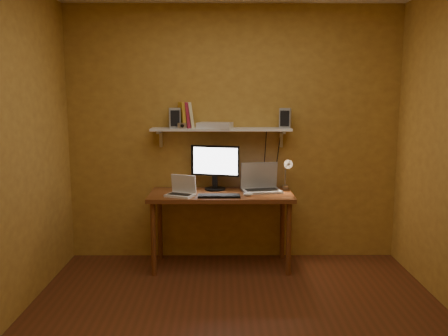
{
  "coord_description": "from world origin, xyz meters",
  "views": [
    {
      "loc": [
        -0.11,
        -3.27,
        1.72
      ],
      "look_at": [
        -0.1,
        1.18,
        1.01
      ],
      "focal_mm": 38.0,
      "sensor_mm": 36.0,
      "label": 1
    }
  ],
  "objects_px": {
    "speaker_right": "(285,118)",
    "router": "(215,125)",
    "laptop": "(260,184)",
    "desk_lamp": "(287,170)",
    "wall_shelf": "(221,130)",
    "netbook": "(182,190)",
    "keyboard": "(219,196)",
    "desk": "(221,202)",
    "mouse": "(248,194)",
    "monitor": "(215,165)",
    "speaker_left": "(175,118)",
    "shelf_camera": "(182,126)"
  },
  "relations": [
    {
      "from": "desk_lamp",
      "to": "router",
      "type": "relative_size",
      "value": 1.12
    },
    {
      "from": "shelf_camera",
      "to": "speaker_right",
      "type": "bearing_deg",
      "value": 3.19
    },
    {
      "from": "keyboard",
      "to": "shelf_camera",
      "type": "height_order",
      "value": "shelf_camera"
    },
    {
      "from": "netbook",
      "to": "wall_shelf",
      "type": "bearing_deg",
      "value": 62.21
    },
    {
      "from": "desk_lamp",
      "to": "shelf_camera",
      "type": "bearing_deg",
      "value": -179.77
    },
    {
      "from": "keyboard",
      "to": "mouse",
      "type": "xyz_separation_m",
      "value": [
        0.28,
        0.05,
        0.01
      ]
    },
    {
      "from": "netbook",
      "to": "speaker_right",
      "type": "xyz_separation_m",
      "value": [
        1.02,
        0.29,
        0.67
      ]
    },
    {
      "from": "laptop",
      "to": "keyboard",
      "type": "distance_m",
      "value": 0.51
    },
    {
      "from": "desk",
      "to": "laptop",
      "type": "bearing_deg",
      "value": 15.68
    },
    {
      "from": "speaker_right",
      "to": "router",
      "type": "distance_m",
      "value": 0.71
    },
    {
      "from": "monitor",
      "to": "router",
      "type": "bearing_deg",
      "value": 103.45
    },
    {
      "from": "netbook",
      "to": "desk_lamp",
      "type": "relative_size",
      "value": 0.82
    },
    {
      "from": "laptop",
      "to": "keyboard",
      "type": "xyz_separation_m",
      "value": [
        -0.42,
        -0.29,
        -0.06
      ]
    },
    {
      "from": "netbook",
      "to": "speaker_left",
      "type": "height_order",
      "value": "speaker_left"
    },
    {
      "from": "laptop",
      "to": "router",
      "type": "distance_m",
      "value": 0.74
    },
    {
      "from": "mouse",
      "to": "shelf_camera",
      "type": "xyz_separation_m",
      "value": [
        -0.65,
        0.26,
        0.64
      ]
    },
    {
      "from": "wall_shelf",
      "to": "mouse",
      "type": "xyz_separation_m",
      "value": [
        0.26,
        -0.33,
        -0.59
      ]
    },
    {
      "from": "monitor",
      "to": "speaker_right",
      "type": "xyz_separation_m",
      "value": [
        0.7,
        0.01,
        0.47
      ]
    },
    {
      "from": "keyboard",
      "to": "desk_lamp",
      "type": "xyz_separation_m",
      "value": [
        0.68,
        0.31,
        0.2
      ]
    },
    {
      "from": "desk_lamp",
      "to": "shelf_camera",
      "type": "distance_m",
      "value": 1.14
    },
    {
      "from": "monitor",
      "to": "speaker_left",
      "type": "height_order",
      "value": "speaker_left"
    },
    {
      "from": "netbook",
      "to": "desk_lamp",
      "type": "xyz_separation_m",
      "value": [
        1.04,
        0.24,
        0.15
      ]
    },
    {
      "from": "desk_lamp",
      "to": "speaker_right",
      "type": "relative_size",
      "value": 1.89
    },
    {
      "from": "netbook",
      "to": "mouse",
      "type": "xyz_separation_m",
      "value": [
        0.64,
        -0.02,
        -0.04
      ]
    },
    {
      "from": "laptop",
      "to": "router",
      "type": "bearing_deg",
      "value": 160.97
    },
    {
      "from": "desk",
      "to": "speaker_right",
      "type": "height_order",
      "value": "speaker_right"
    },
    {
      "from": "desk",
      "to": "mouse",
      "type": "height_order",
      "value": "mouse"
    },
    {
      "from": "wall_shelf",
      "to": "laptop",
      "type": "bearing_deg",
      "value": -11.84
    },
    {
      "from": "monitor",
      "to": "laptop",
      "type": "xyz_separation_m",
      "value": [
        0.46,
        -0.05,
        -0.18
      ]
    },
    {
      "from": "keyboard",
      "to": "shelf_camera",
      "type": "distance_m",
      "value": 0.8
    },
    {
      "from": "wall_shelf",
      "to": "desk_lamp",
      "type": "height_order",
      "value": "wall_shelf"
    },
    {
      "from": "router",
      "to": "netbook",
      "type": "bearing_deg",
      "value": -136.2
    },
    {
      "from": "netbook",
      "to": "router",
      "type": "relative_size",
      "value": 0.92
    },
    {
      "from": "wall_shelf",
      "to": "speaker_left",
      "type": "xyz_separation_m",
      "value": [
        -0.46,
        -0.0,
        0.12
      ]
    },
    {
      "from": "speaker_left",
      "to": "speaker_right",
      "type": "xyz_separation_m",
      "value": [
        1.1,
        -0.01,
        -0.0
      ]
    },
    {
      "from": "desk",
      "to": "shelf_camera",
      "type": "bearing_deg",
      "value": 162.59
    },
    {
      "from": "desk",
      "to": "netbook",
      "type": "height_order",
      "value": "netbook"
    },
    {
      "from": "desk",
      "to": "netbook",
      "type": "relative_size",
      "value": 4.56
    },
    {
      "from": "wall_shelf",
      "to": "netbook",
      "type": "relative_size",
      "value": 4.56
    },
    {
      "from": "wall_shelf",
      "to": "speaker_left",
      "type": "height_order",
      "value": "speaker_left"
    },
    {
      "from": "desk",
      "to": "desk_lamp",
      "type": "xyz_separation_m",
      "value": [
        0.66,
        0.13,
        0.29
      ]
    },
    {
      "from": "wall_shelf",
      "to": "netbook",
      "type": "xyz_separation_m",
      "value": [
        -0.38,
        -0.31,
        -0.55
      ]
    },
    {
      "from": "wall_shelf",
      "to": "netbook",
      "type": "bearing_deg",
      "value": -140.64
    },
    {
      "from": "laptop",
      "to": "desk_lamp",
      "type": "relative_size",
      "value": 1.1
    },
    {
      "from": "monitor",
      "to": "desk_lamp",
      "type": "relative_size",
      "value": 1.3
    },
    {
      "from": "laptop",
      "to": "keyboard",
      "type": "relative_size",
      "value": 1.04
    },
    {
      "from": "speaker_right",
      "to": "shelf_camera",
      "type": "xyz_separation_m",
      "value": [
        -1.03,
        -0.06,
        -0.07
      ]
    },
    {
      "from": "mouse",
      "to": "laptop",
      "type": "bearing_deg",
      "value": 57.27
    },
    {
      "from": "desk",
      "to": "speaker_right",
      "type": "xyz_separation_m",
      "value": [
        0.64,
        0.18,
        0.81
      ]
    },
    {
      "from": "desk_lamp",
      "to": "speaker_left",
      "type": "xyz_separation_m",
      "value": [
        -1.12,
        0.06,
        0.52
      ]
    }
  ]
}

